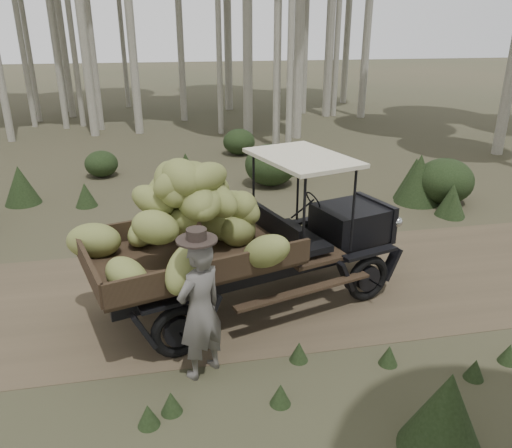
% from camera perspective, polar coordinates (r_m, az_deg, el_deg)
% --- Properties ---
extents(ground, '(120.00, 120.00, 0.00)m').
position_cam_1_polar(ground, '(8.93, -11.03, -8.42)').
color(ground, '#473D2B').
rests_on(ground, ground).
extents(dirt_track, '(70.00, 4.00, 0.01)m').
position_cam_1_polar(dirt_track, '(8.93, -11.04, -8.40)').
color(dirt_track, brown).
rests_on(dirt_track, ground).
extents(banana_truck, '(5.85, 3.49, 2.73)m').
position_cam_1_polar(banana_truck, '(7.83, -4.43, 0.38)').
color(banana_truck, black).
rests_on(banana_truck, ground).
extents(farmer, '(0.85, 0.80, 2.13)m').
position_cam_1_polar(farmer, '(6.61, -6.41, -9.60)').
color(farmer, '#5E5A56').
rests_on(farmer, ground).
extents(undergrowth, '(23.88, 22.36, 1.31)m').
position_cam_1_polar(undergrowth, '(9.06, -1.61, -3.74)').
color(undergrowth, '#233319').
rests_on(undergrowth, ground).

